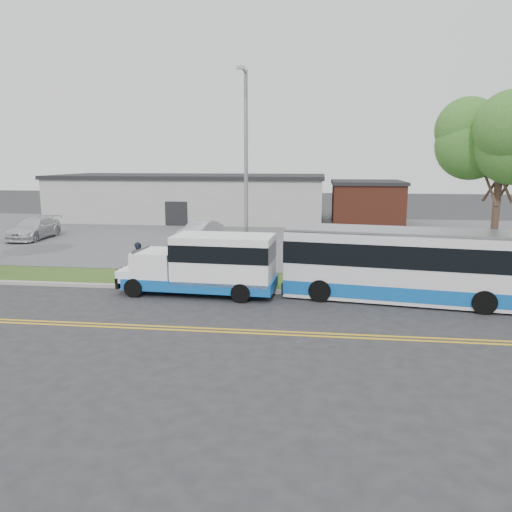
# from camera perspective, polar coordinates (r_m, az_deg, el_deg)

# --- Properties ---
(ground) EXTENTS (140.00, 140.00, 0.00)m
(ground) POSITION_cam_1_polar(r_m,az_deg,el_deg) (21.66, -10.10, -4.54)
(ground) COLOR #28282B
(ground) RESTS_ON ground
(lane_line_north) EXTENTS (70.00, 0.12, 0.01)m
(lane_line_north) POSITION_cam_1_polar(r_m,az_deg,el_deg) (18.18, -13.74, -7.69)
(lane_line_north) COLOR gold
(lane_line_north) RESTS_ON ground
(lane_line_south) EXTENTS (70.00, 0.12, 0.01)m
(lane_line_south) POSITION_cam_1_polar(r_m,az_deg,el_deg) (17.92, -14.08, -7.98)
(lane_line_south) COLOR gold
(lane_line_south) RESTS_ON ground
(curb) EXTENTS (80.00, 0.30, 0.15)m
(curb) POSITION_cam_1_polar(r_m,az_deg,el_deg) (22.65, -9.28, -3.63)
(curb) COLOR #9E9B93
(curb) RESTS_ON ground
(verge) EXTENTS (80.00, 3.30, 0.10)m
(verge) POSITION_cam_1_polar(r_m,az_deg,el_deg) (24.34, -8.07, -2.65)
(verge) COLOR #39541C
(verge) RESTS_ON ground
(parking_lot) EXTENTS (80.00, 25.00, 0.10)m
(parking_lot) POSITION_cam_1_polar(r_m,az_deg,el_deg) (37.87, -2.44, 2.30)
(parking_lot) COLOR #4C4C4F
(parking_lot) RESTS_ON ground
(commercial_building) EXTENTS (25.40, 10.40, 4.35)m
(commercial_building) POSITION_cam_1_polar(r_m,az_deg,el_deg) (48.63, -7.47, 6.65)
(commercial_building) COLOR #9E9E99
(commercial_building) RESTS_ON ground
(brick_wing) EXTENTS (6.30, 7.30, 3.90)m
(brick_wing) POSITION_cam_1_polar(r_m,az_deg,el_deg) (46.23, 12.51, 6.00)
(brick_wing) COLOR brown
(brick_wing) RESTS_ON ground
(tree_east) EXTENTS (5.20, 5.20, 8.33)m
(tree_east) POSITION_cam_1_polar(r_m,az_deg,el_deg) (24.13, 26.26, 10.99)
(tree_east) COLOR #34251C
(tree_east) RESTS_ON verge
(streetlight_near) EXTENTS (0.35, 1.53, 9.50)m
(streetlight_near) POSITION_cam_1_polar(r_m,az_deg,el_deg) (22.88, -1.17, 9.72)
(streetlight_near) COLOR gray
(streetlight_near) RESTS_ON verge
(shuttle_bus) EXTENTS (6.90, 2.60, 2.60)m
(shuttle_bus) POSITION_cam_1_polar(r_m,az_deg,el_deg) (21.43, -5.42, -0.77)
(shuttle_bus) COLOR #0F54A8
(shuttle_bus) RESTS_ON ground
(transit_bus) EXTENTS (10.83, 3.94, 2.94)m
(transit_bus) POSITION_cam_1_polar(r_m,az_deg,el_deg) (21.29, 17.77, -1.06)
(transit_bus) COLOR silver
(transit_bus) RESTS_ON ground
(pedestrian) EXTENTS (0.81, 0.68, 1.90)m
(pedestrian) POSITION_cam_1_polar(r_m,az_deg,el_deg) (23.80, -13.32, -0.68)
(pedestrian) COLOR black
(pedestrian) RESTS_ON verge
(parked_car_a) EXTENTS (2.65, 4.57, 1.42)m
(parked_car_a) POSITION_cam_1_polar(r_m,az_deg,el_deg) (35.12, -6.42, 2.82)
(parked_car_a) COLOR #ADAEB4
(parked_car_a) RESTS_ON parking_lot
(parked_car_b) EXTENTS (2.25, 5.22, 1.50)m
(parked_car_b) POSITION_cam_1_polar(r_m,az_deg,el_deg) (39.50, -24.03, 2.89)
(parked_car_b) COLOR silver
(parked_car_b) RESTS_ON parking_lot
(grocery_bag_left) EXTENTS (0.32, 0.32, 0.32)m
(grocery_bag_left) POSITION_cam_1_polar(r_m,az_deg,el_deg) (23.84, -14.12, -2.64)
(grocery_bag_left) COLOR white
(grocery_bag_left) RESTS_ON verge
(grocery_bag_right) EXTENTS (0.32, 0.32, 0.32)m
(grocery_bag_right) POSITION_cam_1_polar(r_m,az_deg,el_deg) (24.09, -12.36, -2.42)
(grocery_bag_right) COLOR white
(grocery_bag_right) RESTS_ON verge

